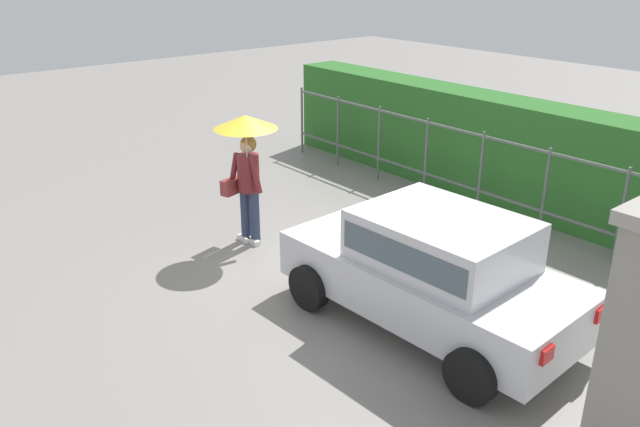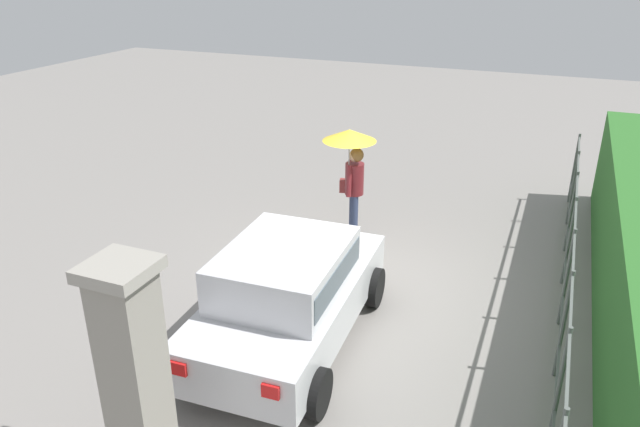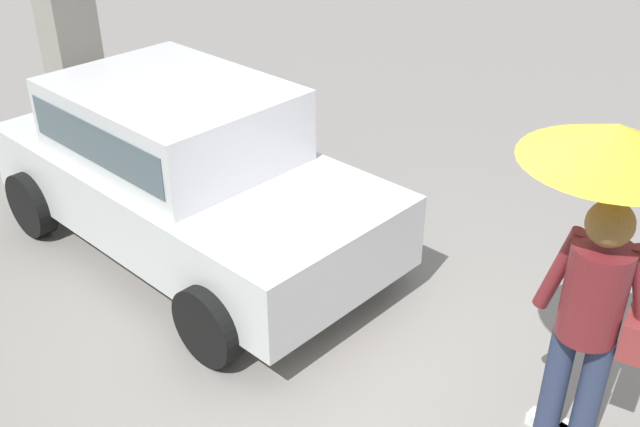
{
  "view_description": "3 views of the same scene",
  "coord_description": "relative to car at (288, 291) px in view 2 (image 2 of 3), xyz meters",
  "views": [
    {
      "loc": [
        6.32,
        -5.64,
        4.28
      ],
      "look_at": [
        0.29,
        -0.63,
        1.08
      ],
      "focal_mm": 35.83,
      "sensor_mm": 36.0,
      "label": 1
    },
    {
      "loc": [
        8.11,
        2.76,
        4.89
      ],
      "look_at": [
        -0.16,
        -0.64,
        1.01
      ],
      "focal_mm": 33.75,
      "sensor_mm": 36.0,
      "label": 2
    },
    {
      "loc": [
        -2.79,
        2.76,
        3.49
      ],
      "look_at": [
        0.39,
        -0.33,
        0.92
      ],
      "focal_mm": 40.73,
      "sensor_mm": 36.0,
      "label": 3
    }
  ],
  "objects": [
    {
      "name": "ground_plane",
      "position": [
        -1.94,
        0.23,
        -0.8
      ],
      "size": [
        40.0,
        40.0,
        0.0
      ],
      "primitive_type": "plane",
      "color": "gray"
    },
    {
      "name": "gate_pillar",
      "position": [
        2.57,
        -0.39,
        0.44
      ],
      "size": [
        0.6,
        0.6,
        2.42
      ],
      "color": "gray",
      "rests_on": "ground"
    },
    {
      "name": "pedestrian",
      "position": [
        -3.43,
        -0.36,
        0.72
      ],
      "size": [
        0.95,
        0.95,
        2.08
      ],
      "rotation": [
        0.0,
        0.0,
        -1.31
      ],
      "color": "#2D3856",
      "rests_on": "ground"
    },
    {
      "name": "fence_section",
      "position": [
        -1.87,
        3.39,
        0.02
      ],
      "size": [
        9.99,
        0.05,
        1.5
      ],
      "color": "#59605B",
      "rests_on": "ground"
    },
    {
      "name": "car",
      "position": [
        0.0,
        0.0,
        0.0
      ],
      "size": [
        3.8,
        2.0,
        1.48
      ],
      "rotation": [
        0.0,
        0.0,
        3.19
      ],
      "color": "silver",
      "rests_on": "ground"
    }
  ]
}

